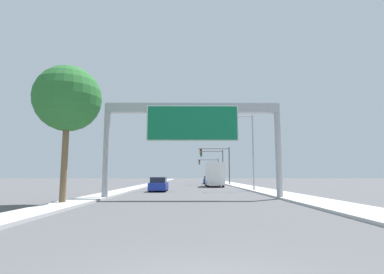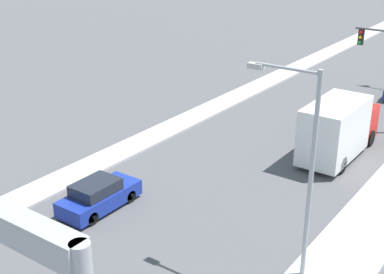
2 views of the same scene
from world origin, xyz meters
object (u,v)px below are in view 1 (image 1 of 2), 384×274
sign_gantry (192,123)px  car_mid_right (159,185)px  traffic_light_near_intersection (219,159)px  traffic_light_mid_block (216,161)px  street_lamp_right (250,145)px  traffic_light_far_intersection (211,166)px  palm_tree_foreground (68,99)px  car_mid_left (208,180)px  truck_box_primary (214,175)px

sign_gantry → car_mid_right: bearing=109.2°
traffic_light_near_intersection → traffic_light_mid_block: (0.23, 10.00, 0.16)m
car_mid_right → street_lamp_right: size_ratio=0.50×
traffic_light_far_intersection → traffic_light_mid_block: bearing=-88.8°
traffic_light_far_intersection → palm_tree_foreground: palm_tree_foreground is taller
sign_gantry → car_mid_right: (-3.50, 10.06, -4.93)m
car_mid_left → car_mid_right: car_mid_left is taller
car_mid_right → car_mid_left: bearing=75.3°
truck_box_primary → street_lamp_right: street_lamp_right is taller
sign_gantry → traffic_light_mid_block: bearing=82.5°
car_mid_right → traffic_light_near_intersection: traffic_light_near_intersection is taller
palm_tree_foreground → car_mid_left: bearing=74.6°
traffic_light_near_intersection → street_lamp_right: size_ratio=0.79×
sign_gantry → car_mid_right: 11.74m
palm_tree_foreground → street_lamp_right: size_ratio=1.01×
car_mid_left → street_lamp_right: 26.52m
palm_tree_foreground → street_lamp_right: palm_tree_foreground is taller
sign_gantry → car_mid_left: size_ratio=2.83×
traffic_light_near_intersection → palm_tree_foreground: palm_tree_foreground is taller
car_mid_right → palm_tree_foreground: bearing=-106.7°
car_mid_left → palm_tree_foreground: palm_tree_foreground is taller
car_mid_right → sign_gantry: bearing=-70.8°
car_mid_left → traffic_light_mid_block: (1.75, 3.29, 3.96)m
car_mid_right → traffic_light_far_intersection: 41.07m
traffic_light_near_intersection → truck_box_primary: bearing=-101.8°
truck_box_primary → traffic_light_near_intersection: (1.53, 7.34, 2.74)m
palm_tree_foreground → street_lamp_right: 20.68m
car_mid_left → traffic_light_near_intersection: (1.53, -6.71, 3.80)m
car_mid_right → traffic_light_far_intersection: bearing=77.9°
traffic_light_near_intersection → palm_tree_foreground: bearing=-110.5°
traffic_light_mid_block → palm_tree_foreground: (-13.01, -44.24, 1.71)m
sign_gantry → truck_box_primary: sign_gantry is taller
car_mid_right → street_lamp_right: street_lamp_right is taller
traffic_light_mid_block → traffic_light_far_intersection: bearing=91.2°
car_mid_left → car_mid_right: 27.65m
street_lamp_right → sign_gantry: bearing=-120.9°
car_mid_left → car_mid_right: size_ratio=1.11×
traffic_light_far_intersection → traffic_light_near_intersection: bearing=-90.1°
car_mid_right → truck_box_primary: size_ratio=0.59×
truck_box_primary → palm_tree_foreground: bearing=-112.7°
traffic_light_far_intersection → truck_box_primary: bearing=-93.2°
car_mid_left → palm_tree_foreground: 42.84m
truck_box_primary → sign_gantry: bearing=-98.7°
car_mid_left → palm_tree_foreground: size_ratio=0.56×
sign_gantry → truck_box_primary: (3.50, 22.77, -3.85)m
truck_box_primary → street_lamp_right: size_ratio=0.86×
truck_box_primary → traffic_light_far_intersection: 27.47m
car_mid_left → car_mid_right: bearing=-104.7°
traffic_light_near_intersection → street_lamp_right: (1.45, -19.30, 0.50)m
car_mid_left → traffic_light_mid_block: traffic_light_mid_block is taller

